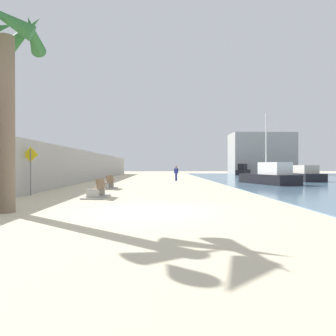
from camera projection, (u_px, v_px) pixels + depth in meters
name	position (u px, v px, depth m)	size (l,w,h in m)	color
ground_plane	(156.00, 183.00, 28.56)	(120.00, 120.00, 0.00)	beige
seawall	(80.00, 167.00, 28.34)	(0.80, 64.00, 3.19)	#ADAAA3
palm_tree	(7.00, 65.00, 10.14)	(2.81, 2.78, 7.37)	#7A6651
bench_near	(97.00, 193.00, 15.03)	(1.15, 2.13, 0.98)	#ADAAA3
bench_far	(107.00, 186.00, 20.76)	(1.31, 2.20, 0.98)	#ADAAA3
person_walking	(176.00, 172.00, 32.06)	(0.46, 0.32, 1.63)	navy
boat_mid_bay	(270.00, 176.00, 25.72)	(3.87, 6.38, 6.39)	black
boat_distant	(244.00, 171.00, 52.09)	(4.67, 7.04, 2.00)	black
boat_nearest	(301.00, 175.00, 31.75)	(2.56, 7.72, 1.70)	black
pedestrian_sign	(31.00, 165.00, 16.07)	(0.85, 0.08, 2.71)	slate
harbor_building	(261.00, 154.00, 57.08)	(12.00, 6.00, 8.07)	#9E9E99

